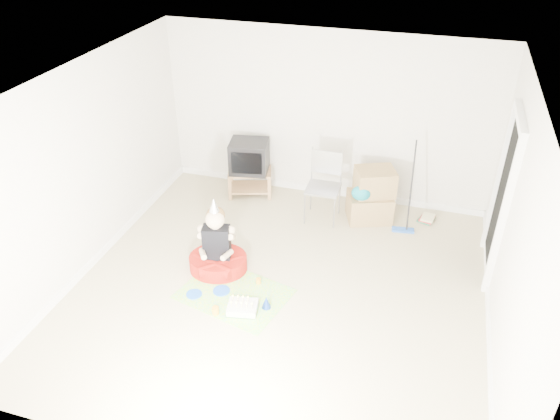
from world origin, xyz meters
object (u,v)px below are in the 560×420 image
(folding_chair, at_px, (323,189))
(birthday_cake, at_px, (243,308))
(cardboard_boxes, at_px, (371,196))
(crt_tv, at_px, (249,156))
(seated_woman, at_px, (218,255))
(tv_stand, at_px, (250,180))

(folding_chair, bearing_deg, birthday_cake, -101.08)
(birthday_cake, bearing_deg, cardboard_boxes, 65.50)
(crt_tv, bearing_deg, birthday_cake, -82.33)
(seated_woman, bearing_deg, cardboard_boxes, 46.67)
(tv_stand, distance_m, birthday_cake, 2.76)
(folding_chair, distance_m, cardboard_boxes, 0.72)
(tv_stand, distance_m, seated_woman, 1.98)
(crt_tv, height_order, folding_chair, folding_chair)
(folding_chair, relative_size, birthday_cake, 2.71)
(tv_stand, xyz_separation_m, folding_chair, (1.26, -0.38, 0.26))
(tv_stand, bearing_deg, birthday_cake, -72.56)
(crt_tv, bearing_deg, folding_chair, -26.57)
(folding_chair, xyz_separation_m, cardboard_boxes, (0.68, 0.21, -0.13))
(tv_stand, height_order, cardboard_boxes, cardboard_boxes)
(birthday_cake, bearing_deg, folding_chair, 78.92)
(tv_stand, bearing_deg, folding_chair, -16.80)
(crt_tv, bearing_deg, cardboard_boxes, -14.85)
(folding_chair, bearing_deg, tv_stand, 163.20)
(crt_tv, bearing_deg, seated_woman, -92.49)
(tv_stand, relative_size, cardboard_boxes, 0.96)
(seated_woman, xyz_separation_m, birthday_cake, (0.57, -0.66, -0.19))
(cardboard_boxes, height_order, seated_woman, seated_woman)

